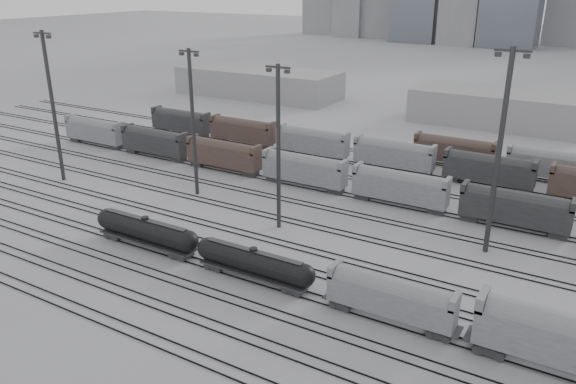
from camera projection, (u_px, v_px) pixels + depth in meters
The scene contains 14 objects.
ground at pixel (239, 280), 66.22m from camera, with size 900.00×900.00×0.00m, color silver.
tracks at pixel (310, 227), 80.28m from camera, with size 220.00×71.50×0.16m.
tank_car_a at pixel (146, 230), 73.57m from camera, with size 16.87×2.81×4.17m.
tank_car_b at pixel (254, 262), 65.53m from camera, with size 16.06×2.68×3.97m.
hopper_car_a at pixel (391, 296), 57.27m from camera, with size 13.45×2.67×4.81m.
hopper_car_b at pixel (573, 341), 49.05m from camera, with size 16.59×3.30×5.93m.
light_mast_a at pixel (53, 104), 94.63m from camera, with size 4.10×0.66×25.65m.
light_mast_b at pixel (193, 120), 88.55m from camera, with size 3.77×0.60×23.56m.
light_mast_c at pixel (278, 145), 76.16m from camera, with size 3.69×0.59×23.09m.
light_mast_d at pixel (499, 149), 68.35m from camera, with size 4.18×0.67×26.15m.
bg_string_near at pixel (400, 189), 87.19m from camera, with size 151.00×3.00×5.60m.
bg_string_mid at pixel (489, 171), 95.31m from camera, with size 151.00×3.00×5.60m.
warehouse_left at pixel (258, 83), 169.80m from camera, with size 50.00×18.00×8.00m, color #A1A1A3.
warehouse_mid at pixel (498, 108), 136.53m from camera, with size 40.00×18.00×8.00m, color #A1A1A3.
Camera 1 is at (34.55, -47.20, 33.25)m, focal length 35.00 mm.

